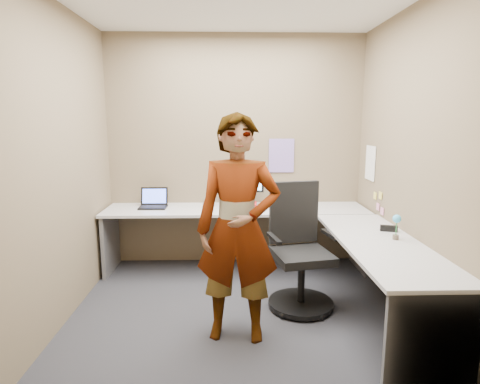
{
  "coord_description": "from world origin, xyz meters",
  "views": [
    {
      "loc": [
        -0.08,
        -3.48,
        1.73
      ],
      "look_at": [
        0.03,
        0.25,
        1.05
      ],
      "focal_mm": 30.0,
      "sensor_mm": 36.0,
      "label": 1
    }
  ],
  "objects_px": {
    "monitor": "(244,181)",
    "office_chair": "(299,258)",
    "desk": "(281,235)",
    "person": "(238,229)"
  },
  "relations": [
    {
      "from": "monitor",
      "to": "office_chair",
      "type": "bearing_deg",
      "value": -58.01
    },
    {
      "from": "desk",
      "to": "person",
      "type": "height_order",
      "value": "person"
    },
    {
      "from": "office_chair",
      "to": "desk",
      "type": "bearing_deg",
      "value": 100.29
    },
    {
      "from": "office_chair",
      "to": "person",
      "type": "height_order",
      "value": "person"
    },
    {
      "from": "desk",
      "to": "person",
      "type": "relative_size",
      "value": 1.67
    },
    {
      "from": "office_chair",
      "to": "monitor",
      "type": "bearing_deg",
      "value": 105.0
    },
    {
      "from": "person",
      "to": "office_chair",
      "type": "bearing_deg",
      "value": 48.2
    },
    {
      "from": "monitor",
      "to": "office_chair",
      "type": "xyz_separation_m",
      "value": [
        0.47,
        -0.97,
        -0.57
      ]
    },
    {
      "from": "desk",
      "to": "person",
      "type": "distance_m",
      "value": 1.02
    },
    {
      "from": "office_chair",
      "to": "person",
      "type": "xyz_separation_m",
      "value": [
        -0.58,
        -0.53,
        0.43
      ]
    }
  ]
}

